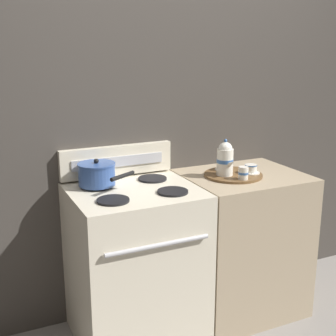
% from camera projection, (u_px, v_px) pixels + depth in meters
% --- Properties ---
extents(ground_plane, '(6.00, 6.00, 0.00)m').
position_uv_depth(ground_plane, '(191.00, 319.00, 2.95)').
color(ground_plane, gray).
extents(wall_back, '(6.00, 0.05, 2.20)m').
position_uv_depth(wall_back, '(168.00, 138.00, 2.95)').
color(wall_back, '#423D38').
rests_on(wall_back, ground).
extents(stove, '(0.70, 0.64, 0.92)m').
position_uv_depth(stove, '(136.00, 265.00, 2.68)').
color(stove, beige).
rests_on(stove, ground).
extents(control_panel, '(0.69, 0.05, 0.18)m').
position_uv_depth(control_panel, '(117.00, 161.00, 2.78)').
color(control_panel, beige).
rests_on(control_panel, stove).
extents(side_counter, '(0.72, 0.61, 0.91)m').
position_uv_depth(side_counter, '(241.00, 243.00, 2.98)').
color(side_counter, tan).
rests_on(side_counter, ground).
extents(saucepan, '(0.28, 0.32, 0.15)m').
position_uv_depth(saucepan, '(97.00, 174.00, 2.59)').
color(saucepan, '#335193').
rests_on(saucepan, stove).
extents(serving_tray, '(0.35, 0.35, 0.01)m').
position_uv_depth(serving_tray, '(233.00, 175.00, 2.82)').
color(serving_tray, brown).
rests_on(serving_tray, side_counter).
extents(teapot, '(0.10, 0.16, 0.22)m').
position_uv_depth(teapot, '(225.00, 159.00, 2.77)').
color(teapot, white).
rests_on(teapot, serving_tray).
extents(teacup_left, '(0.11, 0.11, 0.05)m').
position_uv_depth(teacup_left, '(224.00, 166.00, 2.90)').
color(teacup_left, white).
rests_on(teacup_left, serving_tray).
extents(teacup_right, '(0.11, 0.11, 0.05)m').
position_uv_depth(teacup_right, '(251.00, 169.00, 2.83)').
color(teacup_right, white).
rests_on(teacup_right, serving_tray).
extents(creamer_jug, '(0.06, 0.06, 0.07)m').
position_uv_depth(creamer_jug, '(243.00, 173.00, 2.70)').
color(creamer_jug, white).
rests_on(creamer_jug, serving_tray).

